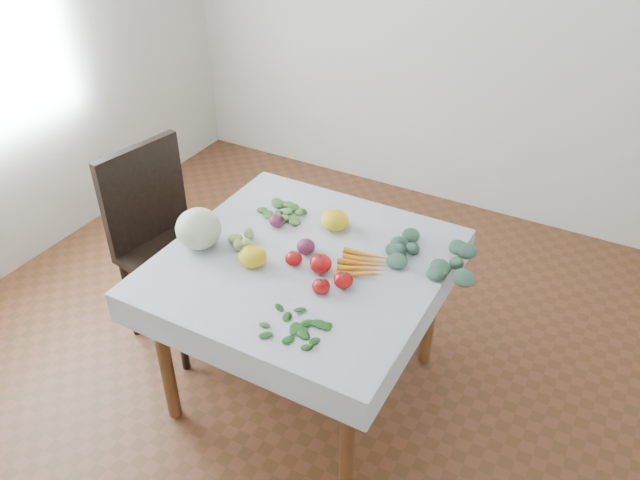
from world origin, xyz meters
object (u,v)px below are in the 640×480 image
at_px(table, 303,279).
at_px(carrot_bunch, 364,264).
at_px(cabbage, 198,229).
at_px(chair, 164,233).
at_px(heirloom_back, 335,220).

distance_m(table, carrot_bunch, 0.28).
distance_m(table, cabbage, 0.49).
bearing_deg(table, cabbage, -164.10).
distance_m(chair, heirloom_back, 0.89).
bearing_deg(table, carrot_bunch, 16.73).
distance_m(cabbage, heirloom_back, 0.60).
relative_size(heirloom_back, carrot_bunch, 0.54).
distance_m(table, chair, 0.84).
xyz_separation_m(cabbage, heirloom_back, (0.44, 0.40, -0.04)).
bearing_deg(chair, cabbage, -25.01).
bearing_deg(chair, heirloom_back, 14.19).
height_order(table, heirloom_back, heirloom_back).
height_order(table, cabbage, cabbage).
relative_size(table, heirloom_back, 7.87).
xyz_separation_m(chair, carrot_bunch, (1.08, 0.01, 0.19)).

